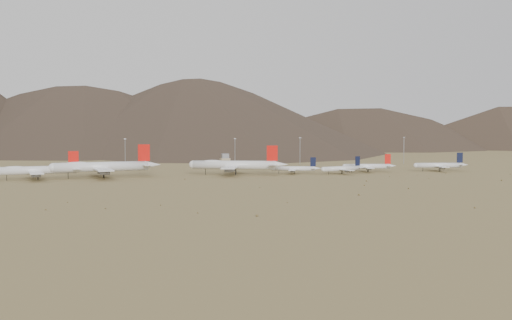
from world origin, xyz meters
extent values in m
plane|color=#A18B53|center=(0.00, 0.00, 0.00)|extent=(3000.00, 3000.00, 0.00)
cylinder|color=silver|center=(-119.92, 25.60, 6.52)|extent=(53.79, 13.58, 5.54)
cone|color=silver|center=(-90.26, 30.14, 6.93)|extent=(10.29, 6.38, 4.98)
cube|color=silver|center=(-120.98, 25.44, 5.69)|extent=(15.91, 49.84, 0.69)
cube|color=silver|center=(-94.50, 29.50, 7.07)|extent=(7.59, 19.17, 0.33)
cube|color=red|center=(-95.56, 29.33, 14.20)|extent=(6.96, 1.55, 9.82)
cylinder|color=black|center=(-138.45, 22.77, 1.87)|extent=(0.36, 0.36, 3.75)
cylinder|color=black|center=(-119.07, 27.13, 1.87)|extent=(0.45, 0.45, 3.75)
cylinder|color=black|center=(-118.65, 24.40, 1.87)|extent=(0.45, 0.45, 3.75)
ellipsoid|color=silver|center=(-133.69, 23.50, 8.04)|extent=(17.57, 6.70, 3.32)
cylinder|color=slate|center=(-122.46, 35.15, 4.32)|extent=(5.67, 3.27, 2.49)
cylinder|color=slate|center=(-119.49, 15.73, 4.32)|extent=(5.67, 3.27, 2.49)
cylinder|color=slate|center=(-123.80, 43.89, 4.32)|extent=(5.67, 3.27, 2.49)
cylinder|color=slate|center=(-118.15, 7.00, 4.32)|extent=(5.67, 3.27, 2.49)
cylinder|color=silver|center=(-76.59, 30.38, 7.92)|extent=(65.45, 15.42, 6.73)
sphere|color=silver|center=(-108.86, 26.01, 7.92)|extent=(6.60, 6.60, 6.60)
cone|color=silver|center=(-40.45, 35.28, 8.43)|extent=(12.43, 7.58, 6.06)
cube|color=silver|center=(-77.88, 30.21, 6.91)|extent=(18.34, 60.56, 0.84)
cube|color=silver|center=(-45.61, 34.58, 8.60)|extent=(8.86, 23.27, 0.40)
cube|color=red|center=(-46.90, 34.41, 17.26)|extent=(8.47, 1.74, 11.94)
cylinder|color=black|center=(-99.18, 27.32, 2.28)|extent=(0.43, 0.43, 4.56)
cylinder|color=black|center=(-75.53, 32.22, 2.28)|extent=(0.54, 0.54, 4.56)
cylinder|color=black|center=(-75.08, 28.89, 2.28)|extent=(0.54, 0.54, 4.56)
ellipsoid|color=silver|center=(-93.37, 28.11, 9.78)|extent=(21.33, 7.80, 4.04)
cylinder|color=slate|center=(-79.49, 42.04, 5.25)|extent=(6.86, 3.88, 3.03)
cylinder|color=slate|center=(-76.28, 18.37, 5.25)|extent=(6.86, 3.88, 3.03)
cylinder|color=slate|center=(-80.93, 52.69, 5.25)|extent=(6.86, 3.88, 3.03)
cylinder|color=slate|center=(-74.84, 7.72, 5.25)|extent=(6.86, 3.88, 3.03)
cylinder|color=silver|center=(19.28, 33.44, 7.50)|extent=(60.38, 26.15, 6.37)
sphere|color=silver|center=(-9.87, 43.50, 7.50)|extent=(6.25, 6.25, 6.25)
cone|color=silver|center=(51.92, 22.17, 7.98)|extent=(12.37, 9.04, 5.74)
cube|color=silver|center=(18.11, 33.84, 6.55)|extent=(27.78, 56.66, 0.80)
cube|color=silver|center=(47.26, 23.78, 8.14)|extent=(12.26, 22.12, 0.38)
cube|color=red|center=(46.09, 24.18, 16.34)|extent=(7.77, 3.16, 11.31)
cylinder|color=black|center=(-1.13, 40.48, 2.16)|extent=(0.41, 0.41, 4.32)
cylinder|color=black|center=(20.96, 34.54, 2.16)|extent=(0.51, 0.51, 4.32)
cylinder|color=black|center=(19.92, 31.53, 2.16)|extent=(0.51, 0.51, 4.32)
ellipsoid|color=silver|center=(4.12, 38.67, 9.26)|extent=(20.22, 10.96, 3.82)
cylinder|color=slate|center=(21.80, 44.53, 4.97)|extent=(6.77, 4.72, 2.87)
cylinder|color=slate|center=(14.42, 23.15, 4.97)|extent=(6.77, 4.72, 2.87)
cylinder|color=slate|center=(25.12, 54.15, 4.97)|extent=(6.77, 4.72, 2.87)
cylinder|color=slate|center=(11.10, 13.53, 4.97)|extent=(6.77, 4.72, 2.87)
cylinder|color=silver|center=(65.11, 31.93, 4.12)|extent=(31.32, 14.24, 3.48)
sphere|color=silver|center=(50.04, 37.41, 4.12)|extent=(3.41, 3.41, 3.41)
cone|color=silver|center=(81.98, 25.79, 4.38)|extent=(6.50, 4.92, 3.13)
cube|color=silver|center=(64.50, 32.15, 3.60)|extent=(14.22, 27.58, 0.44)
cube|color=silver|center=(79.57, 26.66, 4.47)|extent=(6.28, 10.80, 0.21)
cube|color=black|center=(78.97, 26.88, 9.30)|extent=(4.02, 1.72, 6.87)
cylinder|color=black|center=(54.56, 35.77, 1.19)|extent=(0.37, 0.37, 2.38)
cylinder|color=black|center=(66.01, 32.53, 1.19)|extent=(0.46, 0.46, 2.38)
cylinder|color=black|center=(65.41, 30.89, 1.19)|extent=(0.46, 0.46, 2.38)
cylinder|color=slate|center=(67.14, 39.38, 2.74)|extent=(3.55, 2.57, 1.57)
cylinder|color=slate|center=(61.87, 24.92, 2.74)|extent=(3.55, 2.57, 1.57)
cylinder|color=silver|center=(99.35, 20.59, 4.27)|extent=(33.02, 11.81, 3.60)
sphere|color=silver|center=(83.30, 16.43, 4.27)|extent=(3.53, 3.53, 3.53)
cone|color=silver|center=(117.34, 25.25, 4.54)|extent=(6.59, 4.64, 3.24)
cube|color=silver|center=(98.71, 20.42, 3.73)|extent=(12.27, 28.86, 0.45)
cube|color=silver|center=(114.77, 24.59, 4.63)|extent=(5.60, 11.21, 0.22)
cube|color=black|center=(114.13, 24.42, 9.62)|extent=(4.26, 1.40, 7.11)
cylinder|color=black|center=(88.11, 17.68, 1.23)|extent=(0.38, 0.38, 2.46)
cylinder|color=black|center=(99.77, 21.63, 1.23)|extent=(0.47, 0.47, 2.46)
cylinder|color=black|center=(100.22, 19.89, 1.23)|extent=(0.47, 0.47, 2.46)
cylinder|color=slate|center=(96.71, 28.13, 2.83)|extent=(3.62, 2.40, 1.62)
cylinder|color=slate|center=(100.71, 12.72, 2.83)|extent=(3.62, 2.40, 1.62)
cylinder|color=silver|center=(127.01, 35.41, 4.60)|extent=(35.88, 10.24, 3.88)
sphere|color=silver|center=(109.42, 38.62, 4.60)|extent=(3.80, 3.80, 3.80)
cone|color=silver|center=(146.71, 31.82, 4.89)|extent=(6.96, 4.59, 3.49)
cube|color=silver|center=(126.30, 35.54, 4.02)|extent=(11.13, 31.18, 0.49)
cube|color=silver|center=(143.89, 32.33, 4.99)|extent=(5.26, 12.04, 0.23)
cube|color=red|center=(143.19, 32.46, 10.37)|extent=(4.64, 1.18, 7.66)
cylinder|color=black|center=(114.70, 37.66, 1.33)|extent=(0.41, 0.41, 2.66)
cylinder|color=black|center=(127.89, 36.24, 1.33)|extent=(0.51, 0.51, 2.66)
cylinder|color=black|center=(127.54, 34.33, 1.33)|extent=(0.51, 0.51, 2.66)
cylinder|color=slate|center=(127.85, 43.98, 3.05)|extent=(3.83, 2.36, 1.75)
cylinder|color=slate|center=(124.76, 27.10, 3.05)|extent=(3.83, 2.36, 1.75)
cylinder|color=silver|center=(186.26, 29.23, 4.86)|extent=(37.97, 9.57, 4.10)
sphere|color=silver|center=(167.57, 31.99, 4.86)|extent=(4.02, 4.02, 4.02)
cone|color=silver|center=(207.19, 26.15, 5.16)|extent=(7.27, 4.64, 3.69)
cube|color=silver|center=(185.51, 29.34, 4.24)|extent=(10.70, 32.92, 0.51)
cube|color=silver|center=(204.20, 26.59, 5.27)|extent=(5.16, 12.67, 0.25)
cube|color=black|center=(203.45, 26.70, 10.96)|extent=(4.91, 1.08, 8.10)
cylinder|color=black|center=(173.18, 31.16, 1.40)|extent=(0.43, 0.43, 2.81)
cylinder|color=black|center=(187.16, 30.14, 1.40)|extent=(0.54, 0.54, 2.81)
cylinder|color=black|center=(186.86, 28.11, 1.40)|extent=(0.54, 0.54, 2.81)
cylinder|color=slate|center=(186.84, 38.31, 3.23)|extent=(4.01, 2.38, 1.85)
cylinder|color=slate|center=(184.19, 20.37, 3.23)|extent=(4.01, 2.38, 1.85)
cube|color=tan|center=(30.00, 120.00, 4.00)|extent=(8.00, 8.00, 8.00)
cube|color=slate|center=(30.00, 120.00, 10.00)|extent=(6.00, 6.00, 4.00)
cylinder|color=gray|center=(-55.85, 125.07, 12.50)|extent=(0.50, 0.50, 25.00)
cube|color=gray|center=(-55.85, 125.07, 25.30)|extent=(2.00, 0.60, 0.80)
cylinder|color=gray|center=(37.58, 113.97, 12.50)|extent=(0.50, 0.50, 25.00)
cube|color=gray|center=(37.58, 113.97, 25.30)|extent=(2.00, 0.60, 0.80)
cylinder|color=gray|center=(104.65, 136.77, 12.50)|extent=(0.50, 0.50, 25.00)
cube|color=gray|center=(104.65, 136.77, 25.30)|extent=(2.00, 0.60, 0.80)
cylinder|color=gray|center=(205.00, 125.50, 12.50)|extent=(0.50, 0.50, 25.00)
cube|color=gray|center=(205.00, 125.50, 25.30)|extent=(2.00, 0.60, 0.80)
ellipsoid|color=brown|center=(53.93, -117.74, 0.43)|extent=(1.04, 1.04, 0.86)
ellipsoid|color=brown|center=(148.92, -4.44, 0.19)|extent=(0.54, 0.54, 0.38)
ellipsoid|color=brown|center=(-131.97, -37.33, 0.15)|extent=(0.50, 0.50, 0.30)
ellipsoid|color=brown|center=(95.62, -92.94, 0.36)|extent=(1.02, 1.02, 0.71)
ellipsoid|color=brown|center=(78.67, -68.69, 0.36)|extent=(0.81, 0.81, 0.71)
ellipsoid|color=brown|center=(-94.43, -112.41, 0.19)|extent=(0.67, 0.67, 0.38)
ellipsoid|color=brown|center=(-102.60, -138.41, 0.31)|extent=(0.74, 0.74, 0.63)
ellipsoid|color=brown|center=(-77.18, -140.21, 0.19)|extent=(0.77, 0.77, 0.39)
ellipsoid|color=brown|center=(-39.71, -164.91, 0.25)|extent=(0.61, 0.61, 0.49)
ellipsoid|color=brown|center=(-52.19, -134.72, 0.23)|extent=(0.55, 0.55, 0.46)
ellipsoid|color=brown|center=(-17.74, -179.87, 0.45)|extent=(1.09, 1.09, 0.90)
ellipsoid|color=brown|center=(122.76, -12.75, 0.26)|extent=(0.62, 0.62, 0.51)
ellipsoid|color=brown|center=(92.24, -41.29, 0.39)|extent=(0.91, 0.91, 0.78)
ellipsoid|color=brown|center=(83.25, -178.94, 0.33)|extent=(0.83, 0.83, 0.65)
ellipsoid|color=brown|center=(221.63, -13.03, 0.32)|extent=(0.85, 0.85, 0.64)
ellipsoid|color=brown|center=(176.45, 2.08, 0.33)|extent=(0.77, 0.77, 0.66)
ellipsoid|color=brown|center=(7.58, -139.39, 0.19)|extent=(0.56, 0.56, 0.39)
ellipsoid|color=brown|center=(143.10, -32.01, 0.19)|extent=(0.65, 0.65, 0.38)
ellipsoid|color=brown|center=(13.55, -64.44, 0.23)|extent=(0.58, 0.58, 0.46)
ellipsoid|color=brown|center=(181.27, -59.57, 0.45)|extent=(1.10, 1.10, 0.89)
ellipsoid|color=brown|center=(-21.76, 3.80, 0.28)|extent=(0.99, 0.99, 0.55)
camera|label=1|loc=(-81.96, -431.21, 37.42)|focal=45.00mm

